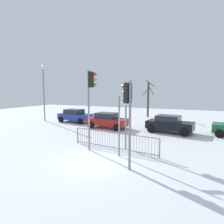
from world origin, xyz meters
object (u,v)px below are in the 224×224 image
object	(u,v)px
traffic_light_rear_right	(128,105)
car_red_trailing	(108,120)
car_blue_near	(75,115)
traffic_light_mid_right	(91,92)
direction_sign_post	(120,123)
traffic_light_mid_left	(126,100)
street_lamp	(44,87)
car_black_far	(169,124)
bare_tree_left	(148,99)

from	to	relation	value
traffic_light_rear_right	car_red_trailing	size ratio (longest dim) A/B	1.03
car_red_trailing	car_blue_near	size ratio (longest dim) A/B	1.00
traffic_light_mid_right	direction_sign_post	world-z (taller)	traffic_light_mid_right
direction_sign_post	car_blue_near	distance (m)	12.31
direction_sign_post	traffic_light_mid_left	bearing A→B (deg)	79.05
car_blue_near	traffic_light_mid_left	bearing A→B (deg)	-34.87
traffic_light_mid_right	street_lamp	xyz separation A→B (m)	(-10.78, 7.52, 0.48)
car_black_far	street_lamp	distance (m)	14.73
car_blue_near	car_black_far	bearing A→B (deg)	-3.01
street_lamp	car_black_far	bearing A→B (deg)	-2.31
traffic_light_rear_right	bare_tree_left	size ratio (longest dim) A/B	0.80
street_lamp	car_red_trailing	bearing A→B (deg)	-6.46
car_red_trailing	bare_tree_left	xyz separation A→B (m)	(1.59, 9.37, 1.72)
traffic_light_mid_left	traffic_light_mid_right	xyz separation A→B (m)	(-1.71, -1.31, 0.47)
traffic_light_mid_left	bare_tree_left	xyz separation A→B (m)	(-2.17, 14.60, -0.53)
direction_sign_post	car_blue_near	xyz separation A→B (m)	(-8.90, 8.43, -1.06)
traffic_light_mid_left	traffic_light_mid_right	world-z (taller)	traffic_light_mid_right
traffic_light_mid_left	car_red_trailing	distance (m)	6.82
traffic_light_rear_right	car_red_trailing	world-z (taller)	traffic_light_rear_right
car_red_trailing	bare_tree_left	world-z (taller)	bare_tree_left
traffic_light_rear_right	traffic_light_mid_left	bearing A→B (deg)	52.32
street_lamp	bare_tree_left	bearing A→B (deg)	39.11
car_red_trailing	street_lamp	distance (m)	9.34
car_black_far	car_blue_near	distance (m)	10.58
traffic_light_mid_left	car_red_trailing	xyz separation A→B (m)	(-3.76, 5.23, -2.25)
car_blue_near	traffic_light_mid_right	bearing A→B (deg)	-46.11
traffic_light_mid_left	car_black_far	xyz separation A→B (m)	(1.88, 5.64, -2.25)
traffic_light_mid_right	bare_tree_left	distance (m)	15.95
traffic_light_mid_right	street_lamp	world-z (taller)	street_lamp
traffic_light_mid_right	street_lamp	distance (m)	13.15
traffic_light_mid_right	direction_sign_post	xyz separation A→B (m)	(1.98, -0.28, -1.65)
traffic_light_rear_right	car_black_far	world-z (taller)	traffic_light_rear_right
car_black_far	car_red_trailing	size ratio (longest dim) A/B	1.02
traffic_light_mid_left	direction_sign_post	distance (m)	2.00
traffic_light_mid_left	traffic_light_rear_right	distance (m)	3.27
car_red_trailing	car_blue_near	bearing A→B (deg)	164.42
direction_sign_post	bare_tree_left	size ratio (longest dim) A/B	0.65
traffic_light_rear_right	direction_sign_post	bearing A→B (deg)	63.43
traffic_light_rear_right	car_blue_near	distance (m)	14.12
traffic_light_mid_left	car_blue_near	distance (m)	11.24
direction_sign_post	car_blue_near	world-z (taller)	direction_sign_post
direction_sign_post	car_red_trailing	distance (m)	7.99
traffic_light_rear_right	car_red_trailing	xyz separation A→B (m)	(-4.97, 8.26, -2.17)
bare_tree_left	traffic_light_mid_left	bearing A→B (deg)	-81.56
traffic_light_rear_right	bare_tree_left	distance (m)	17.96
traffic_light_rear_right	car_blue_near	xyz separation A→B (m)	(-9.84, 9.89, -2.17)
car_red_trailing	bare_tree_left	bearing A→B (deg)	83.20
car_red_trailing	street_lamp	world-z (taller)	street_lamp
traffic_light_rear_right	car_black_far	size ratio (longest dim) A/B	1.01
traffic_light_rear_right	bare_tree_left	xyz separation A→B (m)	(-3.38, 17.64, -0.46)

